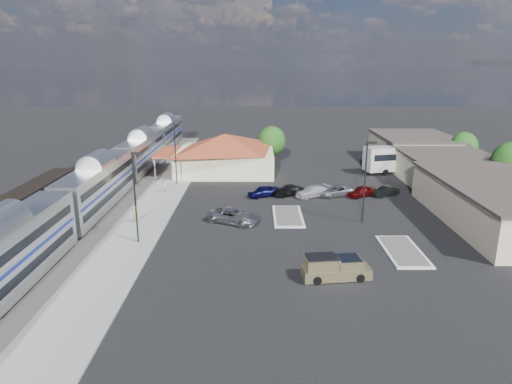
{
  "coord_description": "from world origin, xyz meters",
  "views": [
    {
      "loc": [
        0.48,
        -47.09,
        16.81
      ],
      "look_at": [
        0.37,
        2.47,
        2.8
      ],
      "focal_mm": 32.0,
      "sensor_mm": 36.0,
      "label": 1
    }
  ],
  "objects_px": {
    "coach_bus": "(405,157)",
    "station_depot": "(225,153)",
    "suv": "(234,216)",
    "pickup_truck": "(336,268)"
  },
  "relations": [
    {
      "from": "station_depot",
      "to": "pickup_truck",
      "type": "bearing_deg",
      "value": -73.0
    },
    {
      "from": "coach_bus",
      "to": "suv",
      "type": "bearing_deg",
      "value": 119.38
    },
    {
      "from": "suv",
      "to": "coach_bus",
      "type": "distance_m",
      "value": 35.58
    },
    {
      "from": "pickup_truck",
      "to": "station_depot",
      "type": "bearing_deg",
      "value": 10.1
    },
    {
      "from": "coach_bus",
      "to": "station_depot",
      "type": "bearing_deg",
      "value": 76.89
    },
    {
      "from": "suv",
      "to": "coach_bus",
      "type": "relative_size",
      "value": 0.42
    },
    {
      "from": "station_depot",
      "to": "suv",
      "type": "distance_m",
      "value": 24.23
    },
    {
      "from": "station_depot",
      "to": "suv",
      "type": "relative_size",
      "value": 3.21
    },
    {
      "from": "pickup_truck",
      "to": "coach_bus",
      "type": "bearing_deg",
      "value": -31.43
    },
    {
      "from": "pickup_truck",
      "to": "suv",
      "type": "distance_m",
      "value": 16.07
    }
  ]
}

